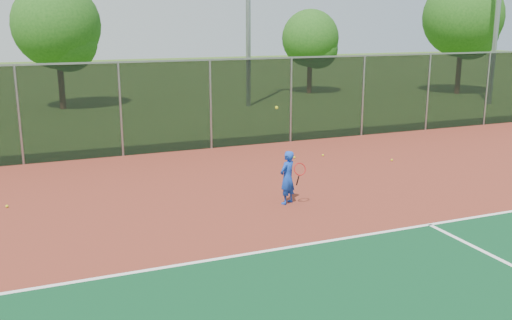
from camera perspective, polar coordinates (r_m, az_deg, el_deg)
The scene contains 12 objects.
ground at distance 9.55m, azimuth 18.86°, elevation -13.67°, with size 120.00×120.00×0.00m, color #325719.
court_apron at distance 10.97m, azimuth 11.98°, elevation -9.48°, with size 30.00×20.00×0.02m, color maroon.
fence_back at distance 19.36m, azimuth -4.56°, elevation 5.66°, with size 30.00×0.06×3.03m.
tennis_player at distance 13.53m, azimuth 3.17°, elevation -1.74°, with size 0.59×0.66×2.35m.
practice_ball_1 at distance 18.25m, azimuth 13.43°, elevation 0.00°, with size 0.07×0.07×0.07m, color gold.
practice_ball_2 at distance 18.13m, azimuth 3.86°, elevation 0.26°, with size 0.07×0.07×0.07m, color gold.
practice_ball_4 at distance 15.13m, azimuth 3.19°, elevation -2.47°, with size 0.07×0.07×0.07m, color gold.
practice_ball_5 at distance 18.52m, azimuth 6.71°, elevation 0.48°, with size 0.07×0.07×0.07m, color gold.
practice_ball_6 at distance 14.60m, azimuth -23.64°, elevation -4.26°, with size 0.07×0.07×0.07m, color gold.
tree_back_left at distance 29.73m, azimuth -19.09°, elevation 12.26°, with size 4.20×4.20×6.18m.
tree_back_mid at distance 34.65m, azimuth 5.65°, elevation 11.77°, with size 3.38×3.38×4.96m.
tree_back_right at distance 36.31m, azimuth 20.17°, elevation 12.94°, with size 4.63×4.63×6.79m.
Camera 1 is at (-5.80, -6.27, 4.29)m, focal length 40.00 mm.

